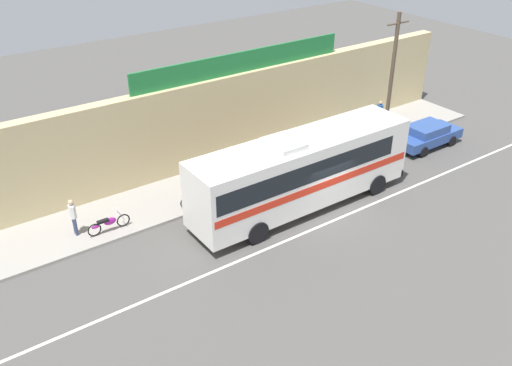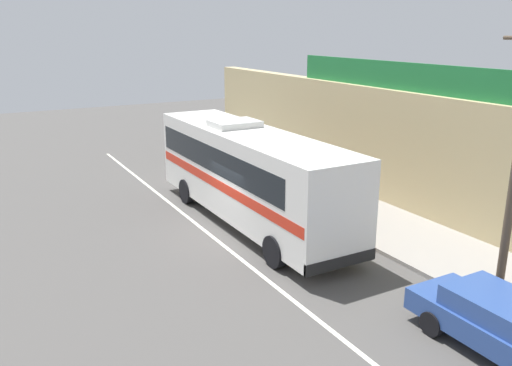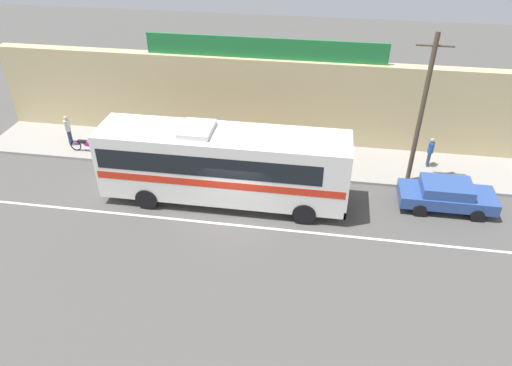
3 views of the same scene
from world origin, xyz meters
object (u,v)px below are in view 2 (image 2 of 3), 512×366
Objects in this scene: intercity_bus at (248,170)px; motorcycle_purple at (226,155)px; parked_car at (500,323)px; motorcycle_orange at (261,174)px; pedestrian_far_left at (225,139)px.

motorcycle_purple is at bearing 159.53° from intercity_bus.
parked_car is 2.23× the size of motorcycle_orange.
parked_car is 20.05m from pedestrian_far_left.
intercity_bus is 6.46× the size of pedestrian_far_left.
motorcycle_orange is 1.10× the size of pedestrian_far_left.
motorcycle_orange is 0.98× the size of motorcycle_purple.
motorcycle_orange is (-14.23, 1.87, -0.17)m from parked_car.
motorcycle_purple is (-18.59, 2.14, -0.17)m from parked_car.
motorcycle_purple is 1.12× the size of pedestrian_far_left.
parked_car is (10.27, 0.97, -1.33)m from intercity_bus.
intercity_bus reaches higher than pedestrian_far_left.
pedestrian_far_left is at bearing 171.08° from motorcycle_orange.
motorcycle_orange is at bearing 144.31° from intercity_bus.
parked_car is at bearing -7.90° from pedestrian_far_left.
motorcycle_purple is at bearing 173.44° from parked_car.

